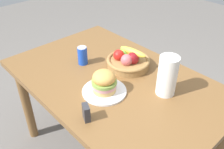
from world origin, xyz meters
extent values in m
cube|color=brown|center=(0.00, 0.00, 0.73)|extent=(1.40, 0.90, 0.04)
cylinder|color=brown|center=(-0.62, -0.37, 0.35)|extent=(0.07, 0.07, 0.71)
cylinder|color=brown|center=(-0.62, 0.37, 0.35)|extent=(0.07, 0.07, 0.71)
cylinder|color=brown|center=(0.62, 0.37, 0.35)|extent=(0.07, 0.07, 0.71)
cylinder|color=white|center=(0.06, -0.14, 0.76)|extent=(0.26, 0.26, 0.01)
cylinder|color=#DBAD60|center=(0.06, -0.14, 0.78)|extent=(0.14, 0.14, 0.03)
cylinder|color=pink|center=(0.06, -0.14, 0.80)|extent=(0.14, 0.14, 0.02)
cylinder|color=#84A84C|center=(0.06, -0.14, 0.82)|extent=(0.15, 0.15, 0.02)
ellipsoid|color=#DF9F4D|center=(0.06, -0.14, 0.85)|extent=(0.13, 0.13, 0.08)
cylinder|color=blue|center=(-0.27, -0.04, 0.81)|extent=(0.07, 0.07, 0.12)
cylinder|color=silver|center=(-0.27, -0.04, 0.87)|extent=(0.06, 0.06, 0.00)
cylinder|color=#9E7542|center=(-0.04, 0.16, 0.78)|extent=(0.28, 0.28, 0.05)
torus|color=#9E7542|center=(-0.04, 0.16, 0.80)|extent=(0.29, 0.29, 0.02)
sphere|color=maroon|center=(0.00, 0.17, 0.83)|extent=(0.08, 0.08, 0.08)
sphere|color=gold|center=(-0.02, 0.19, 0.83)|extent=(0.08, 0.08, 0.08)
sphere|color=#6BAD38|center=(-0.09, 0.18, 0.83)|extent=(0.08, 0.08, 0.08)
sphere|color=red|center=(-0.09, 0.13, 0.83)|extent=(0.08, 0.08, 0.08)
sphere|color=#D16066|center=(-0.01, 0.12, 0.83)|extent=(0.08, 0.08, 0.08)
ellipsoid|color=yellow|center=(-0.02, 0.19, 0.86)|extent=(0.20, 0.08, 0.05)
cylinder|color=white|center=(0.31, 0.12, 0.87)|extent=(0.11, 0.11, 0.24)
cube|color=#333338|center=(0.17, -0.35, 0.80)|extent=(0.07, 0.05, 0.09)
camera|label=1|loc=(0.94, -0.87, 1.66)|focal=39.91mm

